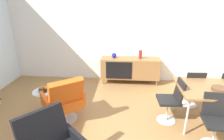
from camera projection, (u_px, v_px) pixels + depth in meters
ground_plane at (116, 138)px, 3.06m from camera, size 8.32×8.32×0.00m
wall_back at (122, 31)px, 4.99m from camera, size 6.80×0.12×2.80m
sideboard at (130, 68)px, 5.03m from camera, size 1.60×0.45×0.72m
vase_cobalt at (140, 54)px, 4.87m from camera, size 0.09×0.09×0.23m
vase_sculptural_dark at (114, 55)px, 4.94m from camera, size 0.13×0.13×0.14m
dining_table at (224, 90)px, 3.22m from camera, size 1.60×0.90×0.74m
wooden_bowl_on_table at (219, 89)px, 3.10m from camera, size 0.26×0.26×0.06m
dining_chair_back_left at (192, 87)px, 3.84m from camera, size 0.42×0.44×0.86m
dining_chair_near_window at (172, 99)px, 3.36m from camera, size 0.44×0.42×0.86m
dining_chair_front_left at (216, 119)px, 2.80m from camera, size 0.43×0.45×0.86m
lounge_chair_red at (64, 100)px, 3.36m from camera, size 0.90×0.90×0.95m
side_table_round at (45, 100)px, 3.64m from camera, size 0.44×0.44×0.52m
fruit_bowl at (44, 89)px, 3.55m from camera, size 0.20×0.20×0.11m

